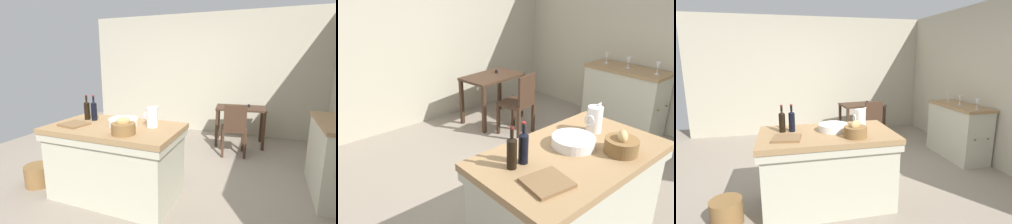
# 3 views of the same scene
# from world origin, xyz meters

# --- Properties ---
(ground_plane) EXTENTS (6.76, 6.76, 0.00)m
(ground_plane) POSITION_xyz_m (0.00, 0.00, 0.00)
(ground_plane) COLOR gray
(wall_back) EXTENTS (5.32, 0.12, 2.60)m
(wall_back) POSITION_xyz_m (0.00, 2.60, 1.30)
(wall_back) COLOR #B2AA93
(wall_back) RESTS_ON ground
(wall_right) EXTENTS (0.12, 5.20, 2.60)m
(wall_right) POSITION_xyz_m (2.60, 0.00, 1.30)
(wall_right) COLOR #B2AA93
(wall_right) RESTS_ON ground
(island_table) EXTENTS (1.53, 0.89, 0.88)m
(island_table) POSITION_xyz_m (-0.20, -0.59, 0.47)
(island_table) COLOR #99754C
(island_table) RESTS_ON ground
(side_cabinet) EXTENTS (0.52, 1.16, 0.93)m
(side_cabinet) POSITION_xyz_m (2.26, 0.38, 0.47)
(side_cabinet) COLOR #99754C
(side_cabinet) RESTS_ON ground
(writing_desk) EXTENTS (0.96, 0.66, 0.78)m
(writing_desk) POSITION_xyz_m (0.97, 1.87, 0.62)
(writing_desk) COLOR #3D281C
(writing_desk) RESTS_ON ground
(wooden_chair) EXTENTS (0.47, 0.47, 0.90)m
(wooden_chair) POSITION_xyz_m (0.94, 1.22, 0.49)
(wooden_chair) COLOR #3D281C
(wooden_chair) RESTS_ON ground
(pitcher) EXTENTS (0.17, 0.13, 0.27)m
(pitcher) POSITION_xyz_m (0.23, -0.48, 0.99)
(pitcher) COLOR white
(pitcher) RESTS_ON island_table
(wash_bowl) EXTENTS (0.34, 0.34, 0.08)m
(wash_bowl) POSITION_xyz_m (-0.12, -0.53, 0.92)
(wash_bowl) COLOR white
(wash_bowl) RESTS_ON island_table
(bread_basket) EXTENTS (0.25, 0.25, 0.19)m
(bread_basket) POSITION_xyz_m (0.07, -0.84, 0.94)
(bread_basket) COLOR brown
(bread_basket) RESTS_ON island_table
(cutting_board) EXTENTS (0.32, 0.30, 0.02)m
(cutting_board) POSITION_xyz_m (-0.66, -0.75, 0.89)
(cutting_board) COLOR brown
(cutting_board) RESTS_ON island_table
(wine_bottle_dark) EXTENTS (0.07, 0.07, 0.32)m
(wine_bottle_dark) POSITION_xyz_m (-0.59, -0.46, 1.01)
(wine_bottle_dark) COLOR black
(wine_bottle_dark) RESTS_ON island_table
(wine_bottle_amber) EXTENTS (0.07, 0.07, 0.32)m
(wine_bottle_amber) POSITION_xyz_m (-0.70, -0.46, 1.00)
(wine_bottle_amber) COLOR black
(wine_bottle_amber) RESTS_ON island_table
(wine_glass_far_left) EXTENTS (0.07, 0.07, 0.16)m
(wine_glass_far_left) POSITION_xyz_m (2.25, -0.04, 1.04)
(wine_glass_far_left) COLOR white
(wine_glass_far_left) RESTS_ON side_cabinet
(wine_glass_left) EXTENTS (0.07, 0.07, 0.16)m
(wine_glass_left) POSITION_xyz_m (2.25, 0.38, 1.03)
(wine_glass_left) COLOR white
(wine_glass_left) RESTS_ON side_cabinet
(wine_glass_middle) EXTENTS (0.07, 0.07, 0.15)m
(wine_glass_middle) POSITION_xyz_m (2.29, 0.76, 1.03)
(wine_glass_middle) COLOR white
(wine_glass_middle) RESTS_ON side_cabinet
(wicker_hamper) EXTENTS (0.33, 0.33, 0.28)m
(wicker_hamper) POSITION_xyz_m (-1.31, -0.78, 0.14)
(wicker_hamper) COLOR brown
(wicker_hamper) RESTS_ON ground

